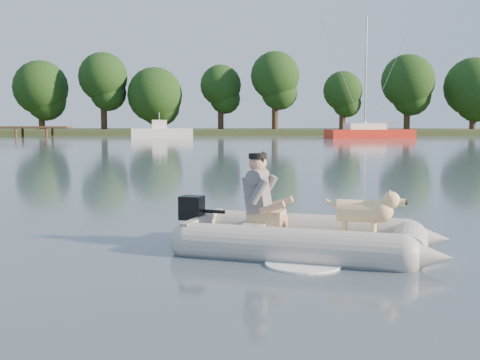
{
  "coord_description": "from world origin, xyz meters",
  "views": [
    {
      "loc": [
        0.02,
        -7.42,
        1.73
      ],
      "look_at": [
        -0.01,
        2.3,
        0.75
      ],
      "focal_mm": 45.0,
      "sensor_mm": 36.0,
      "label": 1
    }
  ],
  "objects_px": {
    "dog": "(359,215)",
    "motorboat": "(162,126)",
    "dinghy": "(309,208)",
    "sailboat": "(369,133)",
    "man": "(259,191)"
  },
  "relations": [
    {
      "from": "dog",
      "to": "motorboat",
      "type": "xyz_separation_m",
      "value": [
        -8.93,
        48.18,
        0.6
      ]
    },
    {
      "from": "man",
      "to": "motorboat",
      "type": "xyz_separation_m",
      "value": [
        -7.66,
        47.79,
        0.35
      ]
    },
    {
      "from": "dinghy",
      "to": "sailboat",
      "type": "relative_size",
      "value": 0.43
    },
    {
      "from": "dinghy",
      "to": "man",
      "type": "distance_m",
      "value": 0.72
    },
    {
      "from": "dinghy",
      "to": "sailboat",
      "type": "distance_m",
      "value": 48.74
    },
    {
      "from": "dog",
      "to": "sailboat",
      "type": "bearing_deg",
      "value": 95.16
    },
    {
      "from": "motorboat",
      "to": "sailboat",
      "type": "bearing_deg",
      "value": -10.72
    },
    {
      "from": "dinghy",
      "to": "motorboat",
      "type": "relative_size",
      "value": 0.82
    },
    {
      "from": "dinghy",
      "to": "motorboat",
      "type": "distance_m",
      "value": 48.76
    },
    {
      "from": "dinghy",
      "to": "man",
      "type": "relative_size",
      "value": 4.48
    },
    {
      "from": "motorboat",
      "to": "sailboat",
      "type": "relative_size",
      "value": 0.52
    },
    {
      "from": "motorboat",
      "to": "dog",
      "type": "bearing_deg",
      "value": -88.69
    },
    {
      "from": "dog",
      "to": "motorboat",
      "type": "relative_size",
      "value": 0.16
    },
    {
      "from": "motorboat",
      "to": "sailboat",
      "type": "height_order",
      "value": "sailboat"
    },
    {
      "from": "dinghy",
      "to": "man",
      "type": "bearing_deg",
      "value": 175.76
    }
  ]
}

